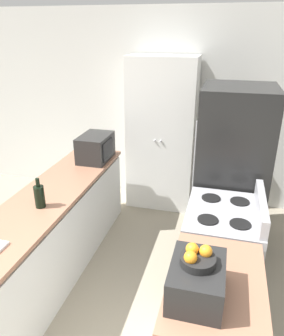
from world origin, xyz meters
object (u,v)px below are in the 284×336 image
wine_bottle (39,196)px  toaster_oven (196,281)px  refrigerator (231,171)px  fruit_bowl (197,257)px  pantry_cabinet (162,135)px  stove (220,252)px  microwave (96,148)px

wine_bottle → toaster_oven: (1.43, -0.70, 0.00)m
refrigerator → fruit_bowl: 1.87m
toaster_oven → refrigerator: bearing=84.5°
refrigerator → pantry_cabinet: bearing=141.4°
stove → wine_bottle: 1.69m
refrigerator → microwave: refrigerator is taller
wine_bottle → microwave: bearing=87.7°
microwave → fruit_bowl: fruit_bowl is taller
pantry_cabinet → microwave: bearing=-131.3°
microwave → wine_bottle: microwave is taller
microwave → wine_bottle: bearing=-92.3°
fruit_bowl → wine_bottle: bearing=154.4°
wine_bottle → fruit_bowl: 1.59m
microwave → toaster_oven: (1.38, -1.87, -0.04)m
pantry_cabinet → fruit_bowl: size_ratio=9.97×
pantry_cabinet → wine_bottle: size_ratio=7.39×
stove → toaster_oven: toaster_oven is taller
microwave → stove: bearing=-28.7°
stove → microwave: microwave is taller
fruit_bowl → toaster_oven: bearing=-65.9°
wine_bottle → fruit_bowl: size_ratio=1.35×
microwave → toaster_oven: bearing=-53.5°
refrigerator → toaster_oven: size_ratio=4.39×
refrigerator → toaster_oven: (-0.18, -1.87, 0.08)m
pantry_cabinet → microwave: size_ratio=4.26×
stove → microwave: bearing=151.3°
refrigerator → wine_bottle: 1.99m
toaster_oven → wine_bottle: bearing=154.0°
stove → wine_bottle: size_ratio=3.79×
refrigerator → wine_bottle: refrigerator is taller
microwave → toaster_oven: 2.33m
wine_bottle → toaster_oven: bearing=-26.0°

